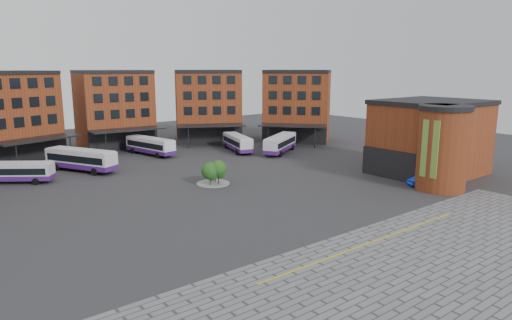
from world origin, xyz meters
TOP-DOWN VIEW (x-y plane):
  - ground at (0.00, 0.00)m, footprint 160.00×160.00m
  - paving_zone at (2.00, -22.00)m, footprint 50.00×22.00m
  - yellow_line at (2.00, -14.00)m, footprint 26.00×0.15m
  - main_building at (-4.77, 38.25)m, footprint 94.14×42.48m
  - east_building at (28.70, -3.06)m, footprint 17.40×15.40m
  - tree_island at (1.92, 11.44)m, footprint 4.40×4.40m
  - bus_b at (-18.55, 28.64)m, footprint 9.42×7.74m
  - bus_c at (-9.29, 30.34)m, footprint 7.73×11.61m
  - bus_d at (4.39, 35.93)m, footprint 4.76×11.09m
  - bus_e at (18.55, 29.45)m, footprint 5.44×10.77m
  - bus_f at (23.66, 23.36)m, footprint 10.93×7.92m
  - blue_car at (22.83, -5.64)m, footprint 4.02×2.60m

SIDE VIEW (x-z plane):
  - ground at x=0.00m, z-range 0.00..0.00m
  - paving_zone at x=2.00m, z-range 0.00..0.02m
  - yellow_line at x=2.00m, z-range 0.02..0.04m
  - blue_car at x=22.83m, z-range 0.00..1.25m
  - bus_b at x=-18.55m, z-range 0.12..2.93m
  - bus_e at x=18.55m, z-range 0.12..3.09m
  - bus_d at x=4.39m, z-range 0.13..3.17m
  - bus_f at x=23.66m, z-range 0.13..3.28m
  - bus_c at x=-9.29m, z-range 0.14..3.43m
  - tree_island at x=1.92m, z-range 0.13..3.45m
  - east_building at x=28.70m, z-range -0.01..10.59m
  - main_building at x=-4.77m, z-range -0.07..14.53m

